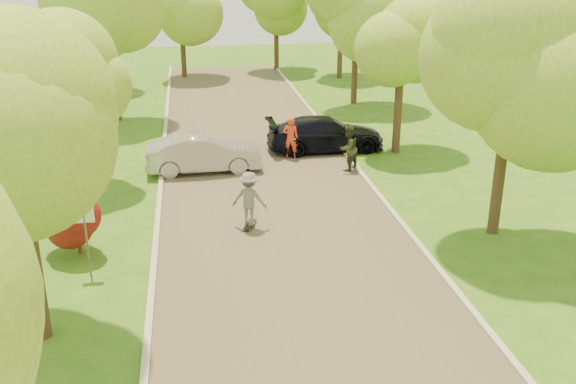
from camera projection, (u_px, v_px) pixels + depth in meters
ground at (319, 336)px, 15.36m from camera, size 100.00×100.00×0.00m
road at (274, 210)px, 22.75m from camera, size 8.00×60.00×0.01m
curb_left at (158, 215)px, 22.14m from camera, size 0.18×60.00×0.12m
curb_right at (384, 202)px, 23.32m from camera, size 0.18×60.00×0.12m
street_sign at (85, 225)px, 17.66m from camera, size 0.55×0.06×2.17m
red_shrub at (76, 220)px, 19.14m from camera, size 1.70×1.70×1.95m
tree_l_mida at (22, 126)px, 13.54m from camera, size 4.71×4.60×7.39m
tree_l_midb at (77, 66)px, 23.83m from camera, size 4.30×4.20×6.62m
tree_l_far at (113, 16)px, 32.81m from camera, size 4.92×4.80×7.79m
tree_r_mida at (520, 62)px, 19.03m from camera, size 5.13×5.00×7.95m
tree_r_midb at (406, 43)px, 27.52m from camera, size 4.51×4.40×7.01m
tree_r_far at (361, 2)px, 36.50m from camera, size 5.33×5.20×8.34m
tree_bg_a at (86, 7)px, 39.91m from camera, size 5.12×5.00×7.72m
tree_bg_c at (184, 5)px, 44.58m from camera, size 4.92×4.80×7.33m
silver_sedan at (204, 153)px, 26.46m from camera, size 4.78×1.81×1.56m
dark_sedan at (325, 134)px, 29.24m from camera, size 5.39×2.27×1.55m
longboard at (250, 225)px, 21.30m from camera, size 0.57×0.97×0.11m
skateboarder at (249, 199)px, 20.97m from camera, size 1.34×1.04×1.82m
person_striped at (291, 138)px, 28.06m from camera, size 0.76×0.58×1.86m
person_olive at (348, 148)px, 26.48m from camera, size 1.19×1.16×1.94m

